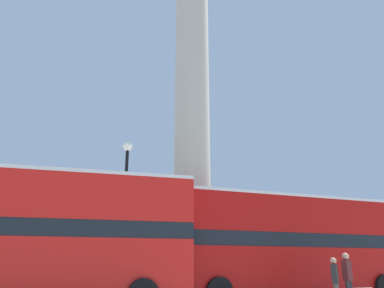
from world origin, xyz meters
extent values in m
cube|color=#ADA593|center=(0.00, 0.00, 0.41)|extent=(5.55, 5.55, 0.82)
cube|color=#ADA593|center=(0.00, 0.00, 1.23)|extent=(4.00, 4.00, 0.82)
cylinder|color=#ADA593|center=(0.00, 0.00, 11.28)|extent=(1.95, 1.95, 19.29)
cube|color=red|center=(-7.48, -4.70, 1.36)|extent=(11.11, 3.02, 1.72)
cube|color=black|center=(-7.48, -4.70, 2.49)|extent=(11.11, 2.97, 0.55)
cube|color=red|center=(-7.48, -4.70, 3.52)|extent=(11.11, 3.02, 1.50)
cube|color=silver|center=(-7.48, -4.70, 4.33)|extent=(11.11, 3.02, 0.12)
cube|color=#A80F0C|center=(2.83, -4.10, 1.28)|extent=(10.89, 3.00, 1.56)
cube|color=black|center=(2.83, -4.10, 2.33)|extent=(10.89, 2.95, 0.55)
cube|color=#A80F0C|center=(2.83, -4.10, 3.34)|extent=(10.89, 3.00, 1.45)
cube|color=silver|center=(2.83, -4.10, 4.12)|extent=(10.89, 3.00, 0.12)
cylinder|color=black|center=(6.56, -2.65, 0.50)|extent=(1.01, 0.34, 1.00)
cylinder|color=black|center=(6.66, -5.25, 0.50)|extent=(1.01, 0.34, 1.00)
cylinder|color=black|center=(-1.00, -2.94, 0.50)|extent=(1.01, 0.34, 1.00)
cylinder|color=black|center=(-3.88, -2.58, 3.08)|extent=(0.14, 0.14, 6.16)
sphere|color=white|center=(-3.88, -2.58, 6.38)|extent=(0.43, 0.43, 0.43)
cube|color=black|center=(2.66, -7.25, 1.11)|extent=(0.43, 0.42, 0.63)
sphere|color=tan|center=(2.66, -7.25, 1.53)|extent=(0.21, 0.21, 0.21)
cube|color=#471919|center=(3.19, -7.24, 1.21)|extent=(0.50, 0.40, 0.69)
sphere|color=tan|center=(3.19, -7.24, 1.68)|extent=(0.24, 0.24, 0.24)
camera|label=1|loc=(-6.25, -18.40, 1.42)|focal=35.00mm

